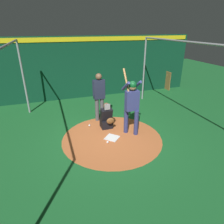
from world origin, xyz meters
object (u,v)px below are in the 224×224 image
at_px(batter, 132,102).
at_px(umpire, 99,95).
at_px(home_plate, 112,138).
at_px(catcher, 107,118).
at_px(bat_rack, 167,81).
at_px(baseball_0, 108,142).
at_px(baseball_1, 107,122).
at_px(baseball_2, 89,125).

distance_m(batter, umpire, 1.54).
height_order(home_plate, catcher, catcher).
height_order(home_plate, bat_rack, bat_rack).
xyz_separation_m(bat_rack, baseball_0, (4.47, -5.09, -0.45)).
distance_m(home_plate, catcher, 0.84).
bearing_deg(home_plate, bat_rack, 130.95).
distance_m(baseball_1, baseball_2, 0.70).
xyz_separation_m(umpire, baseball_0, (1.72, -0.22, -1.02)).
bearing_deg(bat_rack, baseball_0, -48.68).
bearing_deg(catcher, baseball_2, -116.88).
height_order(catcher, umpire, umpire).
height_order(baseball_0, baseball_2, same).
distance_m(umpire, bat_rack, 5.62).
distance_m(batter, bat_rack, 5.86).
xyz_separation_m(bat_rack, baseball_2, (3.17, -5.39, -0.45)).
bearing_deg(baseball_2, home_plate, 27.19).
bearing_deg(bat_rack, home_plate, -49.05).
height_order(home_plate, batter, batter).
height_order(umpire, baseball_1, umpire).
bearing_deg(batter, baseball_1, -151.04).
bearing_deg(catcher, baseball_0, -15.61).
relative_size(umpire, baseball_2, 25.26).
bearing_deg(catcher, home_plate, -3.53).
bearing_deg(baseball_2, bat_rack, 120.46).
bearing_deg(batter, catcher, -133.74).
bearing_deg(umpire, baseball_1, 27.25).
height_order(batter, bat_rack, batter).
distance_m(catcher, baseball_0, 1.10).
distance_m(bat_rack, baseball_1, 5.64).
relative_size(baseball_0, baseball_1, 1.00).
xyz_separation_m(home_plate, catcher, (-0.75, 0.05, 0.38)).
bearing_deg(bat_rack, catcher, -54.22).
bearing_deg(home_plate, umpire, -179.19).
xyz_separation_m(umpire, baseball_2, (0.42, -0.51, -1.02)).
bearing_deg(baseball_1, baseball_0, -16.21).
relative_size(baseball_1, baseball_2, 1.00).
relative_size(home_plate, baseball_1, 5.68).
xyz_separation_m(batter, baseball_0, (0.37, -0.95, -1.10)).
bearing_deg(baseball_1, baseball_2, -84.69).
xyz_separation_m(umpire, baseball_1, (0.35, 0.18, -1.02)).
bearing_deg(baseball_2, umpire, 129.19).
relative_size(batter, baseball_2, 29.59).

